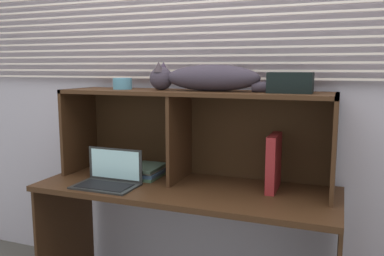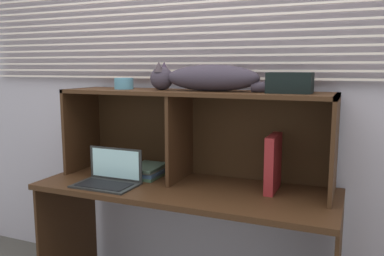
{
  "view_description": "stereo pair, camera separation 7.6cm",
  "coord_description": "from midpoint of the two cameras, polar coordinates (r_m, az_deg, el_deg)",
  "views": [
    {
      "loc": [
        0.79,
        -1.76,
        1.37
      ],
      "look_at": [
        0.0,
        0.32,
        1.03
      ],
      "focal_mm": 37.31,
      "sensor_mm": 36.0,
      "label": 1
    },
    {
      "loc": [
        0.86,
        -1.73,
        1.37
      ],
      "look_at": [
        0.0,
        0.32,
        1.03
      ],
      "focal_mm": 37.31,
      "sensor_mm": 36.0,
      "label": 2
    }
  ],
  "objects": [
    {
      "name": "book_stack",
      "position": [
        2.42,
        -7.36,
        -6.12
      ],
      "size": [
        0.18,
        0.25,
        0.07
      ],
      "color": "#46654B",
      "rests_on": "desk"
    },
    {
      "name": "back_panel_with_blinds",
      "position": [
        2.44,
        1.02,
        6.07
      ],
      "size": [
        4.4,
        0.08,
        2.5
      ],
      "color": "#B7ABBA",
      "rests_on": "ground"
    },
    {
      "name": "cat",
      "position": [
        2.19,
        1.1,
        7.13
      ],
      "size": [
        0.87,
        0.16,
        0.16
      ],
      "color": "#372E3A",
      "rests_on": "hutch_shelf_unit"
    },
    {
      "name": "laptop",
      "position": [
        2.28,
        -12.74,
        -7.0
      ],
      "size": [
        0.34,
        0.22,
        0.2
      ],
      "color": "#242424",
      "rests_on": "desk"
    },
    {
      "name": "desk",
      "position": [
        2.26,
        -2.03,
        -11.48
      ],
      "size": [
        1.64,
        0.61,
        0.72
      ],
      "color": "#3C2213",
      "rests_on": "ground"
    },
    {
      "name": "small_basket",
      "position": [
        2.42,
        -10.8,
        6.25
      ],
      "size": [
        0.11,
        0.11,
        0.07
      ],
      "primitive_type": "cylinder",
      "color": "teal",
      "rests_on": "hutch_shelf_unit"
    },
    {
      "name": "storage_box",
      "position": [
        2.09,
        12.88,
        6.34
      ],
      "size": [
        0.22,
        0.15,
        0.1
      ],
      "primitive_type": "cube",
      "color": "black",
      "rests_on": "hutch_shelf_unit"
    },
    {
      "name": "hutch_shelf_unit",
      "position": [
        2.28,
        -0.82,
        1.43
      ],
      "size": [
        1.55,
        0.36,
        0.52
      ],
      "color": "#3C2213",
      "rests_on": "desk"
    },
    {
      "name": "binder_upright",
      "position": [
        2.16,
        10.6,
        -4.86
      ],
      "size": [
        0.05,
        0.23,
        0.3
      ],
      "primitive_type": "cube",
      "color": "maroon",
      "rests_on": "desk"
    }
  ]
}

